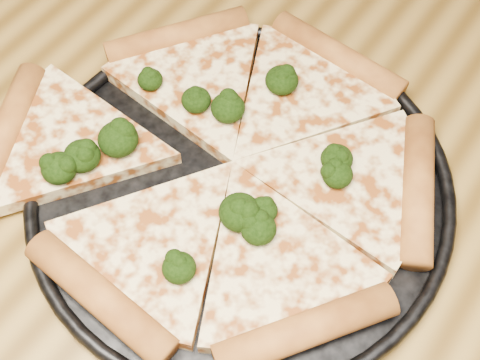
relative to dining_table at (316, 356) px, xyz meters
The scene contains 4 objects.
dining_table is the anchor object (origin of this frame).
pizza_pan 0.16m from the dining_table, 155.64° to the left, with size 0.35×0.35×0.02m.
pizza 0.18m from the dining_table, 156.71° to the left, with size 0.39×0.33×0.03m.
broccoli_florets 0.20m from the dining_table, 163.03° to the left, with size 0.21×0.22×0.02m.
Camera 1 is at (0.04, -0.17, 1.21)m, focal length 48.55 mm.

